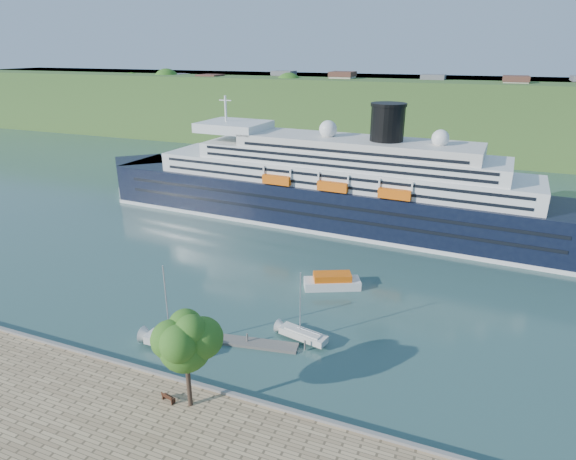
# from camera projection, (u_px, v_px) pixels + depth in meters

# --- Properties ---
(ground) EXTENTS (400.00, 400.00, 0.00)m
(ground) POSITION_uv_depth(u_px,v_px,m) (169.00, 383.00, 51.66)
(ground) COLOR #305655
(ground) RESTS_ON ground
(far_hillside) EXTENTS (400.00, 50.00, 24.00)m
(far_hillside) POSITION_uv_depth(u_px,v_px,m) (402.00, 113.00, 173.25)
(far_hillside) COLOR #305020
(far_hillside) RESTS_ON ground
(quay_coping) EXTENTS (220.00, 0.50, 0.30)m
(quay_coping) POSITION_uv_depth(u_px,v_px,m) (167.00, 376.00, 51.08)
(quay_coping) COLOR slate
(quay_coping) RESTS_ON promenade
(cruise_ship) EXTENTS (110.19, 21.47, 24.59)m
(cruise_ship) POSITION_uv_depth(u_px,v_px,m) (327.00, 163.00, 95.56)
(cruise_ship) COLOR black
(cruise_ship) RESTS_ON ground
(park_bench) EXTENTS (1.68, 1.00, 1.01)m
(park_bench) POSITION_uv_depth(u_px,v_px,m) (169.00, 397.00, 47.47)
(park_bench) COLOR #4B2515
(park_bench) RESTS_ON promenade
(promenade_tree) EXTENTS (6.69, 6.69, 11.08)m
(promenade_tree) POSITION_uv_depth(u_px,v_px,m) (186.00, 357.00, 45.19)
(promenade_tree) COLOR #2C5C18
(promenade_tree) RESTS_ON promenade
(floating_pontoon) EXTENTS (16.13, 4.62, 0.36)m
(floating_pontoon) POSITION_uv_depth(u_px,v_px,m) (233.00, 341.00, 58.91)
(floating_pontoon) COLOR #69655D
(floating_pontoon) RESTS_ON ground
(sailboat_white_near) EXTENTS (8.15, 2.53, 10.43)m
(sailboat_white_near) POSITION_uv_depth(u_px,v_px,m) (171.00, 311.00, 55.71)
(sailboat_white_near) COLOR silver
(sailboat_white_near) RESTS_ON ground
(sailboat_white_far) EXTENTS (7.04, 3.25, 8.78)m
(sailboat_white_far) POSITION_uv_depth(u_px,v_px,m) (304.00, 310.00, 57.60)
(sailboat_white_far) COLOR silver
(sailboat_white_far) RESTS_ON ground
(tender_launch) EXTENTS (8.88, 6.18, 2.33)m
(tender_launch) POSITION_uv_depth(u_px,v_px,m) (332.00, 281.00, 71.93)
(tender_launch) COLOR orange
(tender_launch) RESTS_ON ground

